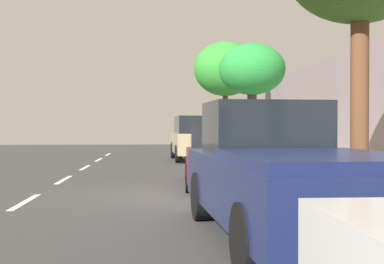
{
  "coord_description": "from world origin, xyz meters",
  "views": [
    {
      "loc": [
        -0.45,
        -11.33,
        1.59
      ],
      "look_at": [
        0.8,
        7.83,
        1.32
      ],
      "focal_mm": 47.06,
      "sensor_mm": 36.0,
      "label": 1
    }
  ],
  "objects_px": {
    "cyclist_with_backpack": "(227,141)",
    "bicycle_at_curb": "(219,158)",
    "street_tree_far_end": "(252,71)",
    "street_tree_corner": "(225,69)",
    "parked_suv_tan_far": "(195,138)",
    "parked_pickup_dark_blue_second": "(280,175)",
    "parked_sedan_red_mid": "(220,157)"
  },
  "relations": [
    {
      "from": "parked_suv_tan_far",
      "to": "parked_pickup_dark_blue_second",
      "type": "bearing_deg",
      "value": -89.71
    },
    {
      "from": "parked_suv_tan_far",
      "to": "parked_sedan_red_mid",
      "type": "bearing_deg",
      "value": -90.03
    },
    {
      "from": "cyclist_with_backpack",
      "to": "bicycle_at_curb",
      "type": "bearing_deg",
      "value": 115.89
    },
    {
      "from": "bicycle_at_curb",
      "to": "cyclist_with_backpack",
      "type": "xyz_separation_m",
      "value": [
        0.22,
        -0.46,
        0.65
      ]
    },
    {
      "from": "street_tree_far_end",
      "to": "parked_suv_tan_far",
      "type": "bearing_deg",
      "value": 121.13
    },
    {
      "from": "cyclist_with_backpack",
      "to": "street_tree_far_end",
      "type": "xyz_separation_m",
      "value": [
        1.17,
        1.42,
        2.69
      ]
    },
    {
      "from": "bicycle_at_curb",
      "to": "parked_pickup_dark_blue_second",
      "type": "bearing_deg",
      "value": -92.62
    },
    {
      "from": "street_tree_far_end",
      "to": "parked_pickup_dark_blue_second",
      "type": "bearing_deg",
      "value": -98.74
    },
    {
      "from": "parked_pickup_dark_blue_second",
      "to": "parked_suv_tan_far",
      "type": "height_order",
      "value": "parked_suv_tan_far"
    },
    {
      "from": "street_tree_far_end",
      "to": "street_tree_corner",
      "type": "bearing_deg",
      "value": 90.0
    },
    {
      "from": "street_tree_far_end",
      "to": "street_tree_corner",
      "type": "distance_m",
      "value": 7.93
    },
    {
      "from": "bicycle_at_curb",
      "to": "cyclist_with_backpack",
      "type": "relative_size",
      "value": 1.03
    },
    {
      "from": "parked_suv_tan_far",
      "to": "street_tree_far_end",
      "type": "height_order",
      "value": "street_tree_far_end"
    },
    {
      "from": "street_tree_corner",
      "to": "parked_suv_tan_far",
      "type": "bearing_deg",
      "value": -113.6
    },
    {
      "from": "parked_sedan_red_mid",
      "to": "parked_pickup_dark_blue_second",
      "type": "bearing_deg",
      "value": -89.22
    },
    {
      "from": "cyclist_with_backpack",
      "to": "street_tree_far_end",
      "type": "relative_size",
      "value": 0.36
    },
    {
      "from": "street_tree_far_end",
      "to": "cyclist_with_backpack",
      "type": "bearing_deg",
      "value": -129.44
    },
    {
      "from": "parked_sedan_red_mid",
      "to": "cyclist_with_backpack",
      "type": "relative_size",
      "value": 2.68
    },
    {
      "from": "parked_pickup_dark_blue_second",
      "to": "parked_suv_tan_far",
      "type": "distance_m",
      "value": 15.78
    },
    {
      "from": "parked_suv_tan_far",
      "to": "cyclist_with_backpack",
      "type": "distance_m",
      "value": 4.8
    },
    {
      "from": "cyclist_with_backpack",
      "to": "street_tree_corner",
      "type": "distance_m",
      "value": 10.04
    },
    {
      "from": "bicycle_at_curb",
      "to": "street_tree_far_end",
      "type": "xyz_separation_m",
      "value": [
        1.39,
        0.96,
        3.34
      ]
    },
    {
      "from": "street_tree_corner",
      "to": "parked_sedan_red_mid",
      "type": "bearing_deg",
      "value": -98.07
    },
    {
      "from": "cyclist_with_backpack",
      "to": "street_tree_corner",
      "type": "height_order",
      "value": "street_tree_corner"
    },
    {
      "from": "cyclist_with_backpack",
      "to": "street_tree_far_end",
      "type": "height_order",
      "value": "street_tree_far_end"
    },
    {
      "from": "parked_suv_tan_far",
      "to": "street_tree_corner",
      "type": "xyz_separation_m",
      "value": [
        2.0,
        4.57,
        3.6
      ]
    },
    {
      "from": "bicycle_at_curb",
      "to": "street_tree_far_end",
      "type": "height_order",
      "value": "street_tree_far_end"
    },
    {
      "from": "parked_pickup_dark_blue_second",
      "to": "bicycle_at_curb",
      "type": "relative_size",
      "value": 3.16
    },
    {
      "from": "parked_pickup_dark_blue_second",
      "to": "parked_sedan_red_mid",
      "type": "bearing_deg",
      "value": 90.78
    },
    {
      "from": "parked_suv_tan_far",
      "to": "cyclist_with_backpack",
      "type": "height_order",
      "value": "parked_suv_tan_far"
    },
    {
      "from": "parked_suv_tan_far",
      "to": "street_tree_far_end",
      "type": "bearing_deg",
      "value": -58.87
    },
    {
      "from": "parked_pickup_dark_blue_second",
      "to": "cyclist_with_backpack",
      "type": "xyz_separation_m",
      "value": [
        0.75,
        11.05,
        0.11
      ]
    }
  ]
}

